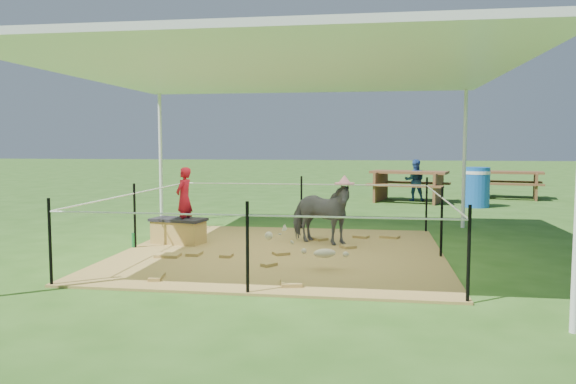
# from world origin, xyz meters

# --- Properties ---
(ground) EXTENTS (90.00, 90.00, 0.00)m
(ground) POSITION_xyz_m (0.00, 0.00, 0.00)
(ground) COLOR #2D5919
(ground) RESTS_ON ground
(hay_patch) EXTENTS (4.60, 4.60, 0.03)m
(hay_patch) POSITION_xyz_m (0.00, 0.00, 0.01)
(hay_patch) COLOR brown
(hay_patch) RESTS_ON ground
(canopy_tent) EXTENTS (6.30, 6.30, 2.90)m
(canopy_tent) POSITION_xyz_m (0.00, 0.00, 2.69)
(canopy_tent) COLOR silver
(canopy_tent) RESTS_ON ground
(rope_fence) EXTENTS (4.54, 4.54, 1.00)m
(rope_fence) POSITION_xyz_m (0.00, -0.00, 0.64)
(rope_fence) COLOR black
(rope_fence) RESTS_ON ground
(straw_bale) EXTENTS (0.85, 0.54, 0.35)m
(straw_bale) POSITION_xyz_m (-1.73, 0.45, 0.21)
(straw_bale) COLOR #B48A41
(straw_bale) RESTS_ON hay_patch
(dark_cloth) EXTENTS (0.91, 0.60, 0.04)m
(dark_cloth) POSITION_xyz_m (-1.73, 0.45, 0.40)
(dark_cloth) COLOR black
(dark_cloth) RESTS_ON straw_bale
(woman) EXTENTS (0.29, 0.38, 0.95)m
(woman) POSITION_xyz_m (-1.63, 0.45, 0.85)
(woman) COLOR #B51122
(woman) RESTS_ON straw_bale
(green_bottle) EXTENTS (0.07, 0.07, 0.22)m
(green_bottle) POSITION_xyz_m (-2.28, 0.00, 0.14)
(green_bottle) COLOR #186F30
(green_bottle) RESTS_ON hay_patch
(pony) EXTENTS (1.25, 0.95, 0.96)m
(pony) POSITION_xyz_m (0.49, 0.72, 0.51)
(pony) COLOR #45464A
(pony) RESTS_ON hay_patch
(pink_hat) EXTENTS (0.30, 0.30, 0.14)m
(pink_hat) POSITION_xyz_m (0.49, 0.72, 1.06)
(pink_hat) COLOR pink
(pink_hat) RESTS_ON pony
(foal) EXTENTS (0.95, 0.73, 0.47)m
(foal) POSITION_xyz_m (0.72, -1.06, 0.26)
(foal) COLOR #C5AF90
(foal) RESTS_ON hay_patch
(trash_barrel) EXTENTS (0.68, 0.68, 1.00)m
(trash_barrel) POSITION_xyz_m (3.87, 6.62, 0.50)
(trash_barrel) COLOR #1755AE
(trash_barrel) RESTS_ON ground
(picnic_table_near) EXTENTS (2.34, 1.95, 0.85)m
(picnic_table_near) POSITION_xyz_m (2.28, 7.69, 0.42)
(picnic_table_near) COLOR brown
(picnic_table_near) RESTS_ON ground
(picnic_table_far) EXTENTS (2.15, 1.75, 0.79)m
(picnic_table_far) POSITION_xyz_m (5.19, 9.08, 0.39)
(picnic_table_far) COLOR brown
(picnic_table_far) RESTS_ON ground
(distant_person) EXTENTS (0.57, 0.45, 1.15)m
(distant_person) POSITION_xyz_m (2.45, 7.91, 0.58)
(distant_person) COLOR #2F5DB1
(distant_person) RESTS_ON ground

